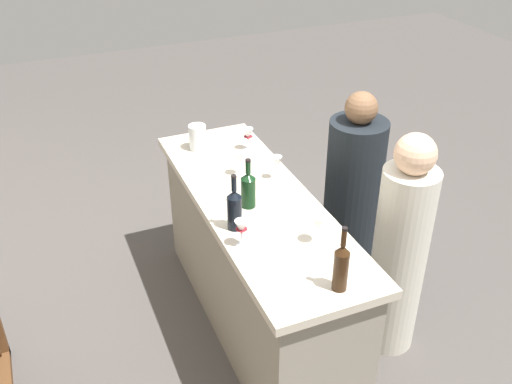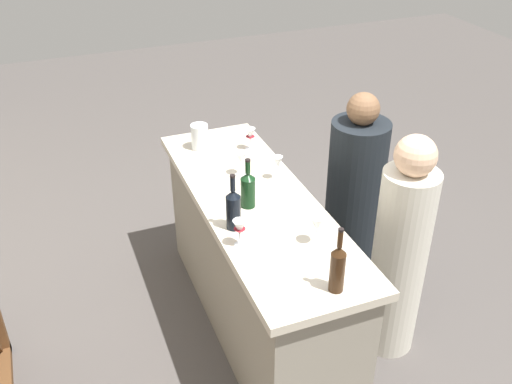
{
  "view_description": "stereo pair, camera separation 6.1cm",
  "coord_description": "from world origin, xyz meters",
  "px_view_note": "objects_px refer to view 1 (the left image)",
  "views": [
    {
      "loc": [
        -2.62,
        1.1,
        2.75
      ],
      "look_at": [
        0.0,
        0.0,
        1.01
      ],
      "focal_mm": 41.1,
      "sensor_mm": 36.0,
      "label": 1
    },
    {
      "loc": [
        -2.65,
        1.04,
        2.75
      ],
      "look_at": [
        0.0,
        0.0,
        1.01
      ],
      "focal_mm": 41.1,
      "sensor_mm": 36.0,
      "label": 2
    }
  ],
  "objects_px": {
    "wine_glass_near_right": "(319,224)",
    "person_center_guest": "(352,202)",
    "wine_bottle_second_left_near_black": "(234,209)",
    "wine_bottle_center_dark_green": "(248,189)",
    "person_left_guest": "(399,254)",
    "wine_glass_near_left": "(277,163)",
    "wine_glass_far_left": "(240,159)",
    "wine_glass_far_center": "(241,229)",
    "wine_bottle_leftmost_amber_brown": "(341,266)",
    "wine_glass_near_center": "(248,135)",
    "water_pitcher": "(198,137)"
  },
  "relations": [
    {
      "from": "wine_glass_near_center",
      "to": "person_left_guest",
      "type": "bearing_deg",
      "value": -153.73
    },
    {
      "from": "wine_glass_near_right",
      "to": "person_left_guest",
      "type": "bearing_deg",
      "value": -84.97
    },
    {
      "from": "wine_glass_near_right",
      "to": "person_center_guest",
      "type": "height_order",
      "value": "person_center_guest"
    },
    {
      "from": "wine_bottle_second_left_near_black",
      "to": "wine_glass_near_center",
      "type": "relative_size",
      "value": 2.15
    },
    {
      "from": "wine_glass_near_left",
      "to": "wine_glass_far_left",
      "type": "relative_size",
      "value": 0.99
    },
    {
      "from": "wine_glass_near_center",
      "to": "wine_glass_far_left",
      "type": "distance_m",
      "value": 0.35
    },
    {
      "from": "wine_bottle_second_left_near_black",
      "to": "wine_bottle_center_dark_green",
      "type": "bearing_deg",
      "value": -40.47
    },
    {
      "from": "wine_bottle_second_left_near_black",
      "to": "water_pitcher",
      "type": "height_order",
      "value": "wine_bottle_second_left_near_black"
    },
    {
      "from": "wine_glass_far_center",
      "to": "person_center_guest",
      "type": "bearing_deg",
      "value": -61.49
    },
    {
      "from": "wine_bottle_second_left_near_black",
      "to": "wine_glass_near_left",
      "type": "bearing_deg",
      "value": -47.17
    },
    {
      "from": "wine_bottle_leftmost_amber_brown",
      "to": "wine_glass_far_center",
      "type": "bearing_deg",
      "value": 31.38
    },
    {
      "from": "wine_glass_far_center",
      "to": "water_pitcher",
      "type": "height_order",
      "value": "water_pitcher"
    },
    {
      "from": "wine_bottle_leftmost_amber_brown",
      "to": "wine_bottle_center_dark_green",
      "type": "relative_size",
      "value": 1.15
    },
    {
      "from": "wine_bottle_second_left_near_black",
      "to": "wine_glass_near_center",
      "type": "bearing_deg",
      "value": -26.47
    },
    {
      "from": "wine_bottle_leftmost_amber_brown",
      "to": "person_left_guest",
      "type": "distance_m",
      "value": 0.88
    },
    {
      "from": "wine_bottle_leftmost_amber_brown",
      "to": "wine_glass_far_left",
      "type": "distance_m",
      "value": 1.16
    },
    {
      "from": "wine_glass_near_center",
      "to": "wine_glass_far_left",
      "type": "relative_size",
      "value": 0.98
    },
    {
      "from": "wine_glass_near_right",
      "to": "wine_glass_far_center",
      "type": "height_order",
      "value": "wine_glass_near_right"
    },
    {
      "from": "wine_bottle_leftmost_amber_brown",
      "to": "wine_glass_near_center",
      "type": "relative_size",
      "value": 2.27
    },
    {
      "from": "wine_glass_far_center",
      "to": "water_pitcher",
      "type": "xyz_separation_m",
      "value": [
        1.11,
        -0.12,
        -0.02
      ]
    },
    {
      "from": "wine_bottle_center_dark_green",
      "to": "wine_glass_near_left",
      "type": "relative_size",
      "value": 1.94
    },
    {
      "from": "wine_glass_near_right",
      "to": "water_pitcher",
      "type": "xyz_separation_m",
      "value": [
        1.24,
        0.25,
        -0.03
      ]
    },
    {
      "from": "wine_bottle_second_left_near_black",
      "to": "wine_glass_near_left",
      "type": "relative_size",
      "value": 2.11
    },
    {
      "from": "wine_glass_far_left",
      "to": "person_left_guest",
      "type": "distance_m",
      "value": 1.1
    },
    {
      "from": "wine_bottle_leftmost_amber_brown",
      "to": "wine_glass_far_center",
      "type": "relative_size",
      "value": 2.27
    },
    {
      "from": "wine_glass_near_center",
      "to": "wine_bottle_second_left_near_black",
      "type": "bearing_deg",
      "value": 153.53
    },
    {
      "from": "wine_glass_near_left",
      "to": "wine_glass_near_center",
      "type": "relative_size",
      "value": 1.02
    },
    {
      "from": "wine_glass_near_left",
      "to": "person_center_guest",
      "type": "height_order",
      "value": "person_center_guest"
    },
    {
      "from": "wine_bottle_center_dark_green",
      "to": "person_center_guest",
      "type": "height_order",
      "value": "person_center_guest"
    },
    {
      "from": "wine_glass_far_left",
      "to": "wine_glass_far_center",
      "type": "relative_size",
      "value": 1.02
    },
    {
      "from": "person_center_guest",
      "to": "wine_glass_near_right",
      "type": "bearing_deg",
      "value": 45.74
    },
    {
      "from": "wine_bottle_second_left_near_black",
      "to": "person_center_guest",
      "type": "distance_m",
      "value": 1.13
    },
    {
      "from": "wine_bottle_second_left_near_black",
      "to": "person_left_guest",
      "type": "relative_size",
      "value": 0.22
    },
    {
      "from": "wine_bottle_second_left_near_black",
      "to": "wine_glass_near_right",
      "type": "relative_size",
      "value": 2.02
    },
    {
      "from": "wine_glass_near_center",
      "to": "person_left_guest",
      "type": "height_order",
      "value": "person_left_guest"
    },
    {
      "from": "wine_glass_near_center",
      "to": "wine_glass_far_left",
      "type": "xyz_separation_m",
      "value": [
        -0.3,
        0.17,
        0.01
      ]
    },
    {
      "from": "wine_glass_near_center",
      "to": "water_pitcher",
      "type": "xyz_separation_m",
      "value": [
        0.13,
        0.31,
        -0.02
      ]
    },
    {
      "from": "wine_glass_near_right",
      "to": "person_center_guest",
      "type": "distance_m",
      "value": 1.01
    },
    {
      "from": "wine_bottle_center_dark_green",
      "to": "person_left_guest",
      "type": "distance_m",
      "value": 0.96
    },
    {
      "from": "wine_bottle_center_dark_green",
      "to": "wine_bottle_second_left_near_black",
      "type": "bearing_deg",
      "value": 139.53
    },
    {
      "from": "wine_bottle_center_dark_green",
      "to": "wine_glass_near_right",
      "type": "relative_size",
      "value": 1.86
    },
    {
      "from": "wine_glass_near_center",
      "to": "wine_glass_near_right",
      "type": "height_order",
      "value": "wine_glass_near_right"
    },
    {
      "from": "person_left_guest",
      "to": "wine_bottle_center_dark_green",
      "type": "bearing_deg",
      "value": -33.4
    },
    {
      "from": "wine_bottle_leftmost_amber_brown",
      "to": "person_center_guest",
      "type": "xyz_separation_m",
      "value": [
        1.02,
        -0.71,
        -0.44
      ]
    },
    {
      "from": "wine_glass_far_left",
      "to": "wine_glass_far_center",
      "type": "xyz_separation_m",
      "value": [
        -0.68,
        0.26,
        -0.01
      ]
    },
    {
      "from": "wine_bottle_second_left_near_black",
      "to": "wine_glass_far_center",
      "type": "distance_m",
      "value": 0.16
    },
    {
      "from": "wine_glass_near_right",
      "to": "water_pitcher",
      "type": "bearing_deg",
      "value": 11.24
    },
    {
      "from": "wine_glass_near_left",
      "to": "wine_glass_near_center",
      "type": "distance_m",
      "value": 0.43
    },
    {
      "from": "wine_bottle_center_dark_green",
      "to": "wine_glass_near_left",
      "type": "height_order",
      "value": "wine_bottle_center_dark_green"
    },
    {
      "from": "wine_glass_far_left",
      "to": "person_center_guest",
      "type": "xyz_separation_m",
      "value": [
        -0.14,
        -0.74,
        -0.41
      ]
    }
  ]
}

